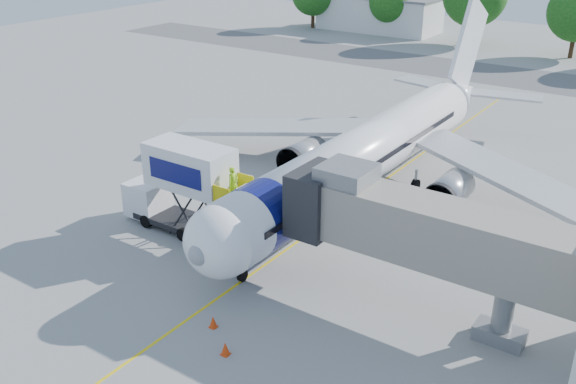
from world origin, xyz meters
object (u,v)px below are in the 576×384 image
Objects in this scene: aircraft at (370,151)px; ground_tug at (163,331)px; catering_hiloader at (183,188)px; jet_bridge at (413,228)px.

aircraft reaches higher than ground_tug.
catering_hiloader is at bearing 103.68° from ground_tug.
aircraft is at bearing 67.24° from ground_tug.
jet_bridge is at bearing 25.10° from ground_tug.
aircraft reaches higher than catering_hiloader.
aircraft is 13.77m from jet_bridge.
jet_bridge is 14.35m from catering_hiloader.
aircraft is 4.44× the size of catering_hiloader.
aircraft reaches higher than jet_bridge.
catering_hiloader is 2.01× the size of ground_tug.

